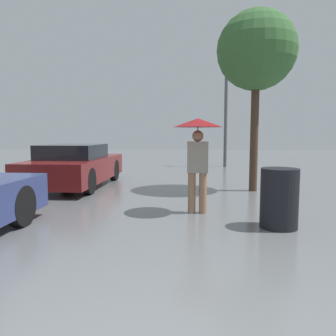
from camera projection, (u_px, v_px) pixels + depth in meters
pedestrian at (198, 141)px, 6.05m from camera, size 0.92×0.92×1.77m
parked_car_farthest at (75, 166)px, 9.31m from camera, size 1.76×4.11×1.20m
tree at (256, 52)px, 8.25m from camera, size 2.00×2.00×4.59m
street_lamp at (226, 104)px, 14.77m from camera, size 0.33×0.33×4.65m
trash_bin at (279, 198)px, 5.17m from camera, size 0.59×0.59×0.95m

